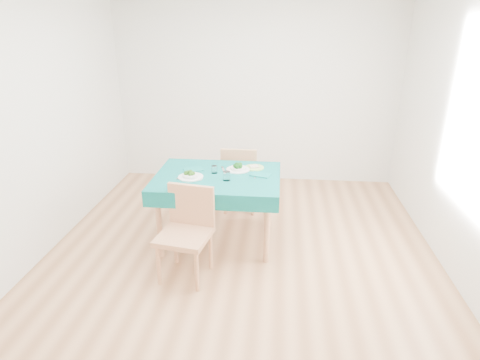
# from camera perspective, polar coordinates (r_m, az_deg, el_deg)

# --- Properties ---
(room_shell) EXTENTS (4.02, 4.52, 2.73)m
(room_shell) POSITION_cam_1_polar(r_m,az_deg,el_deg) (3.62, -0.00, 7.34)
(room_shell) COLOR #9B6640
(room_shell) RESTS_ON ground
(table) EXTENTS (1.28, 0.98, 0.76)m
(table) POSITION_cam_1_polar(r_m,az_deg,el_deg) (4.30, -3.13, -4.07)
(table) COLOR #085E5B
(table) RESTS_ON ground
(chair_near) EXTENTS (0.52, 0.56, 1.12)m
(chair_near) POSITION_cam_1_polar(r_m,az_deg,el_deg) (3.65, -8.06, -6.11)
(chair_near) COLOR tan
(chair_near) RESTS_ON ground
(chair_far) EXTENTS (0.43, 0.47, 1.07)m
(chair_far) POSITION_cam_1_polar(r_m,az_deg,el_deg) (4.97, 0.07, 1.54)
(chair_far) COLOR tan
(chair_far) RESTS_ON ground
(bowl_near) EXTENTS (0.26, 0.26, 0.08)m
(bowl_near) POSITION_cam_1_polar(r_m,az_deg,el_deg) (4.10, -7.05, 0.85)
(bowl_near) COLOR white
(bowl_near) RESTS_ON table
(bowl_far) EXTENTS (0.25, 0.25, 0.08)m
(bowl_far) POSITION_cam_1_polar(r_m,az_deg,el_deg) (4.28, -0.29, 1.90)
(bowl_far) COLOR white
(bowl_far) RESTS_ON table
(fork_near) EXTENTS (0.07, 0.16, 0.00)m
(fork_near) POSITION_cam_1_polar(r_m,az_deg,el_deg) (4.15, -8.43, 0.49)
(fork_near) COLOR silver
(fork_near) RESTS_ON table
(knife_near) EXTENTS (0.06, 0.20, 0.00)m
(knife_near) POSITION_cam_1_polar(r_m,az_deg,el_deg) (4.11, -5.61, 0.40)
(knife_near) COLOR silver
(knife_near) RESTS_ON table
(fork_far) EXTENTS (0.07, 0.17, 0.00)m
(fork_far) POSITION_cam_1_polar(r_m,az_deg,el_deg) (4.31, -2.39, 1.49)
(fork_far) COLOR silver
(fork_far) RESTS_ON table
(knife_far) EXTENTS (0.03, 0.20, 0.00)m
(knife_far) POSITION_cam_1_polar(r_m,az_deg,el_deg) (4.15, 2.27, 0.71)
(knife_far) COLOR silver
(knife_far) RESTS_ON table
(napkin_near) EXTENTS (0.24, 0.21, 0.01)m
(napkin_near) POSITION_cam_1_polar(r_m,az_deg,el_deg) (4.32, -6.67, 1.49)
(napkin_near) COLOR #0C6863
(napkin_near) RESTS_ON table
(napkin_far) EXTENTS (0.23, 0.19, 0.01)m
(napkin_far) POSITION_cam_1_polar(r_m,az_deg,el_deg) (4.15, 2.94, 0.75)
(napkin_far) COLOR #0C6863
(napkin_far) RESTS_ON table
(tumbler_center) EXTENTS (0.06, 0.06, 0.08)m
(tumbler_center) POSITION_cam_1_polar(r_m,az_deg,el_deg) (4.20, -3.67, 1.51)
(tumbler_center) COLOR white
(tumbler_center) RESTS_ON table
(tumbler_side) EXTENTS (0.07, 0.07, 0.09)m
(tumbler_side) POSITION_cam_1_polar(r_m,az_deg,el_deg) (4.00, -1.92, 0.57)
(tumbler_side) COLOR white
(tumbler_side) RESTS_ON table
(side_plate) EXTENTS (0.21, 0.21, 0.01)m
(side_plate) POSITION_cam_1_polar(r_m,az_deg,el_deg) (4.35, 2.03, 1.78)
(side_plate) COLOR #A1D266
(side_plate) RESTS_ON table
(bread_slice) EXTENTS (0.12, 0.12, 0.01)m
(bread_slice) POSITION_cam_1_polar(r_m,az_deg,el_deg) (4.35, 2.04, 1.93)
(bread_slice) COLOR beige
(bread_slice) RESTS_ON side_plate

